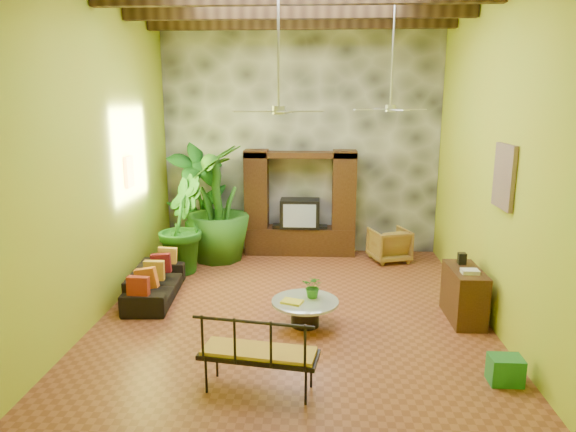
# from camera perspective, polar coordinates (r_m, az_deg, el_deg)

# --- Properties ---
(ground) EXTENTS (7.00, 7.00, 0.00)m
(ground) POSITION_cam_1_polar(r_m,az_deg,el_deg) (8.52, 0.60, -10.31)
(ground) COLOR brown
(ground) RESTS_ON ground
(back_wall) EXTENTS (6.00, 0.02, 5.00)m
(back_wall) POSITION_cam_1_polar(r_m,az_deg,el_deg) (11.37, 1.44, 8.52)
(back_wall) COLOR gold
(back_wall) RESTS_ON ground
(left_wall) EXTENTS (0.02, 7.00, 5.00)m
(left_wall) POSITION_cam_1_polar(r_m,az_deg,el_deg) (8.56, -19.98, 6.37)
(left_wall) COLOR gold
(left_wall) RESTS_ON ground
(right_wall) EXTENTS (0.02, 7.00, 5.00)m
(right_wall) POSITION_cam_1_polar(r_m,az_deg,el_deg) (8.31, 21.90, 6.05)
(right_wall) COLOR gold
(right_wall) RESTS_ON ground
(stone_accent_wall) EXTENTS (5.98, 0.10, 4.98)m
(stone_accent_wall) POSITION_cam_1_polar(r_m,az_deg,el_deg) (11.31, 1.44, 8.50)
(stone_accent_wall) COLOR #38393F
(stone_accent_wall) RESTS_ON ground
(entertainment_center) EXTENTS (2.40, 0.55, 2.30)m
(entertainment_center) POSITION_cam_1_polar(r_m,az_deg,el_deg) (11.23, 1.34, 0.55)
(entertainment_center) COLOR black
(entertainment_center) RESTS_ON ground
(ceiling_fan_front) EXTENTS (1.28, 1.28, 1.86)m
(ceiling_fan_front) POSITION_cam_1_polar(r_m,az_deg,el_deg) (7.45, -1.06, 13.24)
(ceiling_fan_front) COLOR #ADACB1
(ceiling_fan_front) RESTS_ON ceiling
(ceiling_fan_back) EXTENTS (1.28, 1.28, 1.86)m
(ceiling_fan_back) POSITION_cam_1_polar(r_m,az_deg,el_deg) (9.12, 11.37, 12.91)
(ceiling_fan_back) COLOR #ADACB1
(ceiling_fan_back) RESTS_ON ceiling
(wall_art_mask) EXTENTS (0.06, 0.32, 0.55)m
(wall_art_mask) POSITION_cam_1_polar(r_m,az_deg,el_deg) (9.51, -17.25, 4.70)
(wall_art_mask) COLOR orange
(wall_art_mask) RESTS_ON left_wall
(wall_art_painting) EXTENTS (0.06, 0.70, 0.90)m
(wall_art_painting) POSITION_cam_1_polar(r_m,az_deg,el_deg) (7.76, 22.89, 4.06)
(wall_art_painting) COLOR navy
(wall_art_painting) RESTS_ON right_wall
(sofa) EXTENTS (0.83, 1.86, 0.53)m
(sofa) POSITION_cam_1_polar(r_m,az_deg,el_deg) (9.17, -14.57, -7.26)
(sofa) COLOR black
(sofa) RESTS_ON ground
(wicker_armchair) EXTENTS (0.94, 0.95, 0.70)m
(wicker_armchair) POSITION_cam_1_polar(r_m,az_deg,el_deg) (11.08, 11.18, -3.15)
(wicker_armchair) COLOR olive
(wicker_armchair) RESTS_ON ground
(tall_plant_a) EXTENTS (1.58, 1.46, 2.48)m
(tall_plant_a) POSITION_cam_1_polar(r_m,az_deg,el_deg) (11.41, -9.84, 1.97)
(tall_plant_a) COLOR #175819
(tall_plant_a) RESTS_ON ground
(tall_plant_b) EXTENTS (1.01, 1.18, 1.91)m
(tall_plant_b) POSITION_cam_1_polar(r_m,az_deg,el_deg) (10.29, -11.86, -0.93)
(tall_plant_b) COLOR #1D5E18
(tall_plant_b) RESTS_ON ground
(tall_plant_c) EXTENTS (1.39, 1.39, 2.45)m
(tall_plant_c) POSITION_cam_1_polar(r_m,az_deg,el_deg) (10.83, -7.91, 1.39)
(tall_plant_c) COLOR #28641A
(tall_plant_c) RESTS_ON ground
(coffee_table) EXTENTS (1.01, 1.01, 0.40)m
(coffee_table) POSITION_cam_1_polar(r_m,az_deg,el_deg) (7.86, 1.91, -10.33)
(coffee_table) COLOR black
(coffee_table) RESTS_ON ground
(centerpiece_plant) EXTENTS (0.39, 0.37, 0.35)m
(centerpiece_plant) POSITION_cam_1_polar(r_m,az_deg,el_deg) (7.86, 2.84, -7.83)
(centerpiece_plant) COLOR #276C1C
(centerpiece_plant) RESTS_ON coffee_table
(yellow_tray) EXTENTS (0.36, 0.31, 0.03)m
(yellow_tray) POSITION_cam_1_polar(r_m,az_deg,el_deg) (7.71, 0.46, -9.50)
(yellow_tray) COLOR gold
(yellow_tray) RESTS_ON coffee_table
(iron_bench) EXTENTS (1.44, 0.71, 0.57)m
(iron_bench) POSITION_cam_1_polar(r_m,az_deg,el_deg) (6.07, -3.35, -14.68)
(iron_bench) COLOR black
(iron_bench) RESTS_ON ground
(side_console) EXTENTS (0.48, 1.03, 0.82)m
(side_console) POSITION_cam_1_polar(r_m,az_deg,el_deg) (8.46, 18.97, -8.23)
(side_console) COLOR #3C1E13
(side_console) RESTS_ON ground
(green_bin) EXTENTS (0.39, 0.29, 0.34)m
(green_bin) POSITION_cam_1_polar(r_m,az_deg,el_deg) (6.95, 23.00, -15.47)
(green_bin) COLOR #1B671E
(green_bin) RESTS_ON ground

